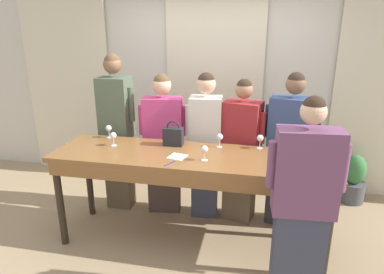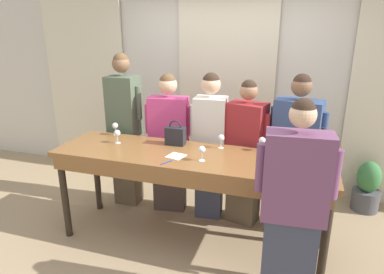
# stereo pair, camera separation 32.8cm
# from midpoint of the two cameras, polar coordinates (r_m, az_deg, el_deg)

# --- Properties ---
(ground_plane) EXTENTS (18.00, 18.00, 0.00)m
(ground_plane) POSITION_cam_midpoint_polar(r_m,az_deg,el_deg) (3.73, 2.27, -16.95)
(ground_plane) COLOR tan
(wall_back) EXTENTS (12.00, 0.06, 2.80)m
(wall_back) POSITION_cam_midpoint_polar(r_m,az_deg,el_deg) (4.65, 7.81, 8.84)
(wall_back) COLOR beige
(wall_back) RESTS_ON ground_plane
(curtain_panel_left) EXTENTS (1.28, 0.03, 2.69)m
(curtain_panel_left) POSITION_cam_midpoint_polar(r_m,az_deg,el_deg) (5.40, -15.58, 9.04)
(curtain_panel_left) COLOR beige
(curtain_panel_left) RESTS_ON ground_plane
(curtain_panel_center) EXTENTS (1.28, 0.03, 2.69)m
(curtain_panel_center) POSITION_cam_midpoint_polar(r_m,az_deg,el_deg) (4.60, 7.63, 8.03)
(curtain_panel_center) COLOR beige
(curtain_panel_center) RESTS_ON ground_plane
(tasting_bar) EXTENTS (2.67, 0.74, 0.97)m
(tasting_bar) POSITION_cam_midpoint_polar(r_m,az_deg,el_deg) (3.28, 2.34, -4.73)
(tasting_bar) COLOR brown
(tasting_bar) RESTS_ON ground_plane
(wine_bottle) EXTENTS (0.08, 0.08, 0.31)m
(wine_bottle) POSITION_cam_midpoint_polar(r_m,az_deg,el_deg) (3.37, 23.26, -1.76)
(wine_bottle) COLOR black
(wine_bottle) RESTS_ON tasting_bar
(handbag) EXTENTS (0.20, 0.11, 0.26)m
(handbag) POSITION_cam_midpoint_polar(r_m,az_deg,el_deg) (3.49, -0.10, 0.23)
(handbag) COLOR #232328
(handbag) RESTS_ON tasting_bar
(wine_glass_front_left) EXTENTS (0.07, 0.07, 0.14)m
(wine_glass_front_left) POSITION_cam_midpoint_polar(r_m,az_deg,el_deg) (3.86, -10.34, 1.76)
(wine_glass_front_left) COLOR white
(wine_glass_front_left) RESTS_ON tasting_bar
(wine_glass_front_mid) EXTENTS (0.07, 0.07, 0.14)m
(wine_glass_front_mid) POSITION_cam_midpoint_polar(r_m,az_deg,el_deg) (3.42, 14.34, -0.70)
(wine_glass_front_mid) COLOR white
(wine_glass_front_mid) RESTS_ON tasting_bar
(wine_glass_front_right) EXTENTS (0.07, 0.07, 0.14)m
(wine_glass_front_right) POSITION_cam_midpoint_polar(r_m,az_deg,el_deg) (3.42, 7.63, -0.27)
(wine_glass_front_right) COLOR white
(wine_glass_front_right) RESTS_ON tasting_bar
(wine_glass_center_left) EXTENTS (0.07, 0.07, 0.14)m
(wine_glass_center_left) POSITION_cam_midpoint_polar(r_m,az_deg,el_deg) (3.31, 24.91, -2.52)
(wine_glass_center_left) COLOR white
(wine_glass_center_left) RESTS_ON tasting_bar
(wine_glass_center_mid) EXTENTS (0.07, 0.07, 0.14)m
(wine_glass_center_mid) POSITION_cam_midpoint_polar(r_m,az_deg,el_deg) (3.59, -9.83, 0.53)
(wine_glass_center_mid) COLOR white
(wine_glass_center_mid) RESTS_ON tasting_bar
(wine_glass_center_right) EXTENTS (0.07, 0.07, 0.14)m
(wine_glass_center_right) POSITION_cam_midpoint_polar(r_m,az_deg,el_deg) (3.08, 4.72, -2.25)
(wine_glass_center_right) COLOR white
(wine_glass_center_right) RESTS_ON tasting_bar
(napkin) EXTENTS (0.19, 0.19, 0.00)m
(napkin) POSITION_cam_midpoint_polar(r_m,az_deg,el_deg) (3.21, 0.24, -3.25)
(napkin) COLOR white
(napkin) RESTS_ON tasting_bar
(pen) EXTENTS (0.07, 0.12, 0.01)m
(pen) POSITION_cam_midpoint_polar(r_m,az_deg,el_deg) (3.06, -1.20, -4.32)
(pen) COLOR #193399
(pen) RESTS_ON tasting_bar
(guest_olive_jacket) EXTENTS (0.46, 0.28, 1.85)m
(guest_olive_jacket) POSITION_cam_midpoint_polar(r_m,az_deg,el_deg) (4.13, -8.85, 1.18)
(guest_olive_jacket) COLOR brown
(guest_olive_jacket) RESTS_ON ground_plane
(guest_pink_top) EXTENTS (0.55, 0.29, 1.65)m
(guest_pink_top) POSITION_cam_midpoint_polar(r_m,az_deg,el_deg) (3.95, -1.48, -1.03)
(guest_pink_top) COLOR #473833
(guest_pink_top) RESTS_ON ground_plane
(guest_cream_sweater) EXTENTS (0.46, 0.29, 1.67)m
(guest_cream_sweater) POSITION_cam_midpoint_polar(r_m,az_deg,el_deg) (3.82, 5.46, -1.47)
(guest_cream_sweater) COLOR #383D51
(guest_cream_sweater) RESTS_ON ground_plane
(guest_striped_shirt) EXTENTS (0.50, 0.36, 1.62)m
(guest_striped_shirt) POSITION_cam_midpoint_polar(r_m,az_deg,el_deg) (3.78, 11.37, -2.79)
(guest_striped_shirt) COLOR brown
(guest_striped_shirt) RESTS_ON ground_plane
(guest_navy_coat) EXTENTS (0.57, 0.35, 1.70)m
(guest_navy_coat) POSITION_cam_midpoint_polar(r_m,az_deg,el_deg) (3.75, 19.18, -2.97)
(guest_navy_coat) COLOR #28282D
(guest_navy_coat) RESTS_ON ground_plane
(host_pouring) EXTENTS (0.57, 0.25, 1.70)m
(host_pouring) POSITION_cam_midpoint_polar(r_m,az_deg,el_deg) (2.66, 19.93, -11.92)
(host_pouring) COLOR #383D51
(host_pouring) RESTS_ON ground_plane
(potted_plant) EXTENTS (0.31, 0.31, 0.62)m
(potted_plant) POSITION_cam_midpoint_polar(r_m,az_deg,el_deg) (4.71, 29.00, -7.46)
(potted_plant) COLOR #4C4C51
(potted_plant) RESTS_ON ground_plane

